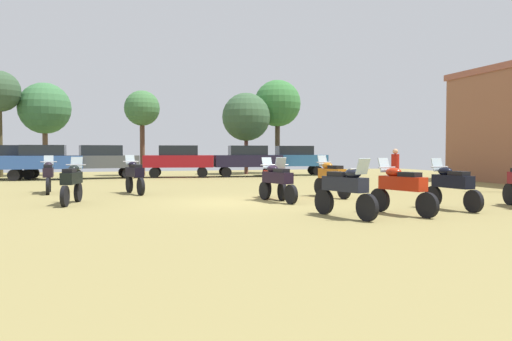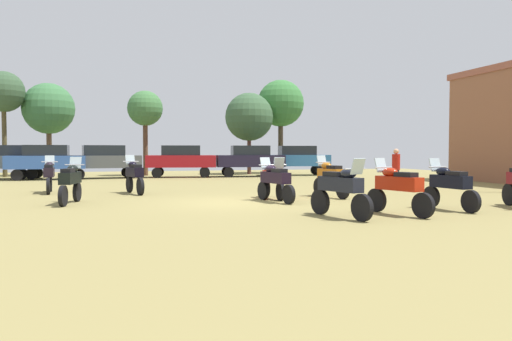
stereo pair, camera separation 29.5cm
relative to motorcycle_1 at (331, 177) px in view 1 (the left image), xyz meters
The scene contains 21 objects.
ground_plane 3.80m from the motorcycle_1, 167.50° to the right, with size 44.00×52.00×0.02m.
motorcycle_1 is the anchor object (origin of this frame).
motorcycle_4 2.13m from the motorcycle_1, behind, with size 0.62×2.15×1.45m.
motorcycle_5 8.79m from the motorcycle_1, behind, with size 0.70×2.11×1.47m.
motorcycle_6 11.01m from the motorcycle_1, 155.16° to the left, with size 0.62×2.13×1.48m.
motorcycle_7 5.03m from the motorcycle_1, 93.38° to the right, with size 0.82×2.18×1.48m.
motorcycle_8 5.53m from the motorcycle_1, 110.99° to the right, with size 0.81×2.20×1.50m.
motorcycle_9 7.55m from the motorcycle_1, 153.44° to the left, with size 0.76×2.13×1.50m.
motorcycle_11 2.59m from the motorcycle_1, 157.57° to the right, with size 0.77×2.21×1.45m.
motorcycle_12 4.73m from the motorcycle_1, 68.86° to the right, with size 0.62×2.16×1.46m.
car_1 17.13m from the motorcycle_1, 118.79° to the left, with size 4.51×2.37×2.00m.
car_2 18.36m from the motorcycle_1, 128.27° to the left, with size 4.31×1.83×2.00m.
car_3 14.68m from the motorcycle_1, 86.78° to the left, with size 4.47×2.25×2.00m.
car_4 16.15m from the motorcycle_1, 74.36° to the left, with size 4.50×2.36×2.00m.
car_5 20.94m from the motorcycle_1, 130.87° to the left, with size 4.41×2.08×2.00m.
car_6 15.44m from the motorcycle_1, 103.33° to the left, with size 4.53×2.44×2.00m.
person_1 4.93m from the motorcycle_1, 31.76° to the left, with size 0.35×0.35×1.76m.
tree_1 23.23m from the motorcycle_1, 121.24° to the left, with size 3.41×3.41×6.21m.
tree_3 19.15m from the motorcycle_1, 107.43° to the left, with size 2.36×2.36×5.71m.
tree_5 19.94m from the motorcycle_1, 77.26° to the left, with size 3.46×3.46×6.93m.
tree_6 18.43m from the motorcycle_1, 84.84° to the left, with size 3.42×3.42×5.79m.
Camera 1 is at (-3.92, -15.70, 1.69)m, focal length 35.13 mm.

